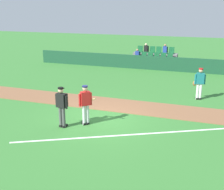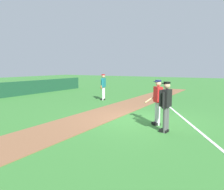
% 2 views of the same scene
% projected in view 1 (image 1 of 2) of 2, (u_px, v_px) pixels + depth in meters
% --- Properties ---
extents(ground_plane, '(80.00, 80.00, 0.00)m').
position_uv_depth(ground_plane, '(99.00, 119.00, 13.05)').
color(ground_plane, '#387A33').
extents(infield_dirt_path, '(28.00, 2.04, 0.03)m').
position_uv_depth(infield_dirt_path, '(114.00, 105.00, 15.00)').
color(infield_dirt_path, brown).
rests_on(infield_dirt_path, ground).
extents(foul_line_chalk, '(10.67, 5.68, 0.01)m').
position_uv_depth(foul_line_chalk, '(162.00, 133.00, 11.66)').
color(foul_line_chalk, white).
rests_on(foul_line_chalk, ground).
extents(dugout_fence, '(20.00, 0.16, 1.12)m').
position_uv_depth(dugout_fence, '(151.00, 63.00, 23.26)').
color(dugout_fence, '#19472D').
rests_on(dugout_fence, ground).
extents(stadium_bleachers, '(3.90, 2.10, 1.90)m').
position_uv_depth(stadium_bleachers, '(154.00, 61.00, 24.60)').
color(stadium_bleachers, slate).
rests_on(stadium_bleachers, ground).
extents(batter_red_jersey, '(0.72, 0.68, 1.76)m').
position_uv_depth(batter_red_jersey, '(86.00, 104.00, 12.20)').
color(batter_red_jersey, silver).
rests_on(batter_red_jersey, ground).
extents(umpire_home_plate, '(0.58, 0.35, 1.76)m').
position_uv_depth(umpire_home_plate, '(62.00, 105.00, 11.94)').
color(umpire_home_plate, '#4C4C4C').
rests_on(umpire_home_plate, ground).
extents(runner_teal_jersey, '(0.67, 0.37, 1.76)m').
position_uv_depth(runner_teal_jersey, '(199.00, 83.00, 15.60)').
color(runner_teal_jersey, white).
rests_on(runner_teal_jersey, ground).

